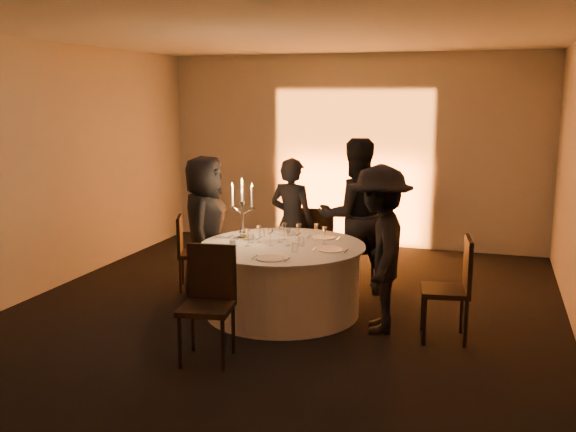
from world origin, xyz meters
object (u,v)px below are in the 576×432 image
(chair_right, at_px, (454,282))
(guest_left, at_px, (205,227))
(chair_back_left, at_px, (319,239))
(coffee_cup, at_px, (233,243))
(chair_front, at_px, (209,295))
(chair_left, at_px, (189,248))
(chair_back_right, at_px, (365,244))
(guest_back_right, at_px, (355,216))
(candelabra, at_px, (242,218))
(guest_back_left, at_px, (292,223))
(banquet_table, at_px, (282,279))
(guest_right, at_px, (379,249))

(chair_right, xyz_separation_m, guest_left, (-2.88, 0.51, 0.26))
(chair_back_left, relative_size, coffee_cup, 8.63)
(chair_right, bearing_deg, chair_front, -70.28)
(chair_right, relative_size, coffee_cup, 9.35)
(chair_left, xyz_separation_m, chair_front, (1.13, -1.86, 0.07))
(chair_back_right, bearing_deg, chair_left, -6.82)
(chair_back_left, height_order, guest_back_right, guest_back_right)
(candelabra, bearing_deg, chair_back_right, 42.97)
(chair_back_right, xyz_separation_m, guest_back_left, (-0.88, -0.21, 0.25))
(guest_left, bearing_deg, chair_front, -168.16)
(banquet_table, xyz_separation_m, coffee_cup, (-0.49, -0.21, 0.42))
(chair_front, distance_m, candelabra, 1.56)
(chair_left, bearing_deg, guest_back_right, -96.88)
(guest_back_right, bearing_deg, banquet_table, 31.07)
(chair_back_left, relative_size, guest_right, 0.56)
(coffee_cup, bearing_deg, guest_back_right, 48.94)
(chair_left, xyz_separation_m, guest_back_right, (1.96, 0.53, 0.42))
(chair_front, height_order, guest_right, guest_right)
(guest_back_left, bearing_deg, chair_front, 100.72)
(chair_front, height_order, guest_back_right, guest_back_right)
(coffee_cup, bearing_deg, guest_back_left, 76.79)
(chair_right, distance_m, guest_left, 2.94)
(chair_back_right, relative_size, chair_right, 0.95)
(banquet_table, bearing_deg, chair_front, -100.34)
(chair_front, xyz_separation_m, guest_back_right, (0.83, 2.39, 0.35))
(chair_right, height_order, coffee_cup, chair_right)
(banquet_table, relative_size, chair_back_left, 1.90)
(coffee_cup, bearing_deg, chair_front, -77.96)
(chair_back_right, bearing_deg, guest_right, 80.46)
(chair_right, bearing_deg, chair_back_left, -140.92)
(guest_back_left, xyz_separation_m, coffee_cup, (-0.29, -1.22, -0.01))
(chair_left, height_order, guest_left, guest_left)
(chair_left, xyz_separation_m, chair_right, (3.22, -0.75, 0.07))
(coffee_cup, bearing_deg, chair_back_left, 71.62)
(banquet_table, height_order, guest_left, guest_left)
(guest_back_left, xyz_separation_m, guest_back_right, (0.79, 0.01, 0.13))
(banquet_table, height_order, chair_right, chair_right)
(banquet_table, relative_size, guest_back_left, 1.11)
(guest_right, bearing_deg, chair_front, -59.98)
(chair_right, distance_m, guest_back_right, 1.82)
(chair_back_left, distance_m, chair_back_right, 0.66)
(banquet_table, distance_m, coffee_cup, 0.68)
(chair_front, distance_m, guest_back_left, 2.38)
(guest_back_left, bearing_deg, banquet_table, 113.36)
(chair_front, bearing_deg, chair_right, 18.93)
(chair_right, height_order, guest_left, guest_left)
(chair_left, height_order, guest_back_right, guest_back_right)
(chair_back_right, distance_m, guest_back_right, 0.44)
(guest_left, distance_m, guest_back_right, 1.79)
(guest_back_left, bearing_deg, chair_back_right, -155.10)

